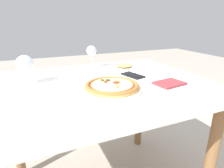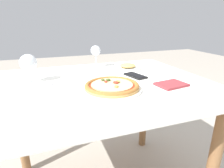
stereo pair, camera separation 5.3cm
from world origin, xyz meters
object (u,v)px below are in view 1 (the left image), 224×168
(fork, at_px, (49,87))
(wine_glass_far_left, at_px, (25,64))
(dining_table, at_px, (100,101))
(wine_glass_far_right, at_px, (92,52))
(side_plate, at_px, (124,67))
(cell_phone, at_px, (133,75))
(pizza_plate, at_px, (112,87))

(fork, relative_size, wine_glass_far_left, 1.10)
(dining_table, height_order, wine_glass_far_right, wine_glass_far_right)
(wine_glass_far_right, xyz_separation_m, side_plate, (0.20, -0.11, -0.10))
(wine_glass_far_left, relative_size, wine_glass_far_right, 0.99)
(wine_glass_far_left, bearing_deg, cell_phone, -8.92)
(fork, xyz_separation_m, wine_glass_far_left, (-0.10, 0.10, 0.10))
(fork, bearing_deg, pizza_plate, -29.75)
(cell_phone, bearing_deg, fork, -179.18)
(dining_table, relative_size, side_plate, 6.43)
(dining_table, bearing_deg, wine_glass_far_right, 78.76)
(side_plate, bearing_deg, dining_table, -137.64)
(wine_glass_far_left, distance_m, wine_glass_far_right, 0.47)
(dining_table, xyz_separation_m, cell_phone, (0.23, 0.05, 0.10))
(dining_table, xyz_separation_m, fork, (-0.25, 0.05, 0.10))
(pizza_plate, height_order, wine_glass_far_right, wine_glass_far_right)
(dining_table, height_order, pizza_plate, pizza_plate)
(pizza_plate, bearing_deg, wine_glass_far_right, 84.54)
(dining_table, height_order, side_plate, side_plate)
(fork, xyz_separation_m, wine_glass_far_right, (0.32, 0.31, 0.11))
(pizza_plate, relative_size, side_plate, 1.55)
(pizza_plate, bearing_deg, cell_phone, 38.56)
(fork, xyz_separation_m, side_plate, (0.52, 0.20, 0.01))
(pizza_plate, xyz_separation_m, wine_glass_far_left, (-0.38, 0.26, 0.09))
(cell_phone, bearing_deg, side_plate, 79.61)
(fork, height_order, side_plate, side_plate)
(side_plate, bearing_deg, wine_glass_far_left, -170.93)
(dining_table, distance_m, wine_glass_far_right, 0.42)
(fork, relative_size, cell_phone, 1.08)
(cell_phone, xyz_separation_m, side_plate, (0.03, 0.19, 0.01))
(cell_phone, height_order, side_plate, side_plate)
(cell_phone, bearing_deg, dining_table, -167.01)
(cell_phone, bearing_deg, pizza_plate, -141.44)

